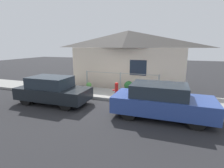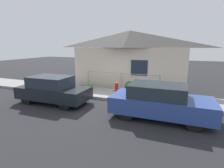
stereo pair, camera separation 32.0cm
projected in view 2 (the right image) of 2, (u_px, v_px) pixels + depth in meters
The scene contains 10 objects.
ground_plane at pixel (110, 101), 9.60m from camera, with size 60.00×60.00×0.00m, color #262628.
sidewalk at pixel (116, 95), 10.54m from camera, with size 24.00×2.12×0.15m.
house at pixel (129, 42), 12.24m from camera, with size 8.22×2.23×4.01m.
fence at pixel (121, 80), 11.22m from camera, with size 4.90×0.10×1.15m.
car_left at pixel (53, 90), 9.19m from camera, with size 3.81×1.68×1.42m.
car_right at pixel (160, 101), 7.24m from camera, with size 4.09×1.75×1.44m.
fire_hydrant at pixel (116, 90), 9.68m from camera, with size 0.45×0.20×0.86m.
potted_plant_near_hydrant at pixel (129, 86), 10.86m from camera, with size 0.56×0.56×0.67m.
potted_plant_by_fence at pixel (90, 85), 11.60m from camera, with size 0.35×0.35×0.46m.
potted_plant_corner at pixel (159, 90), 10.18m from camera, with size 0.40×0.40×0.55m.
Camera 2 is at (3.45, -8.49, 3.00)m, focal length 28.00 mm.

